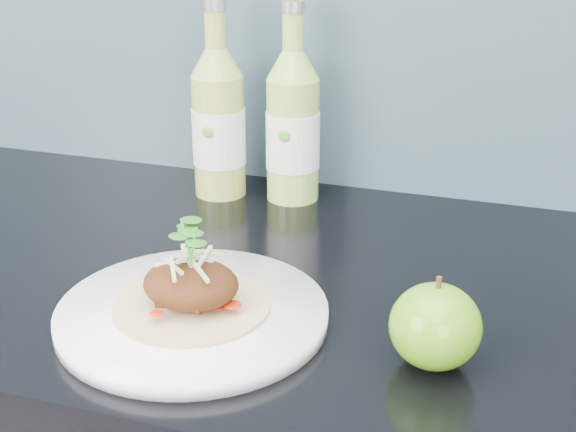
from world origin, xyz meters
name	(u,v)px	position (x,y,z in m)	size (l,w,h in m)	color
dinner_plate	(192,314)	(-0.03, 1.56, 0.91)	(0.31, 0.31, 0.02)	white
pork_taco	(191,281)	(-0.03, 1.56, 0.94)	(0.16, 0.16, 0.10)	tan
green_apple	(435,326)	(0.21, 1.56, 0.94)	(0.11, 0.11, 0.09)	#4D9A10
cider_bottle_left	(219,123)	(-0.14, 1.90, 1.00)	(0.09, 0.09, 0.27)	#A3BB4E
cider_bottle_right	(293,127)	(-0.03, 1.91, 1.00)	(0.10, 0.10, 0.27)	#9CC953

